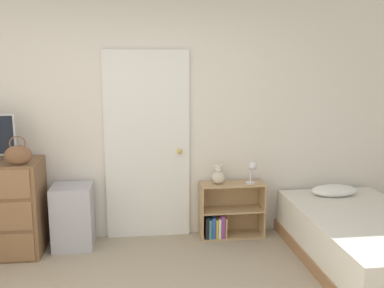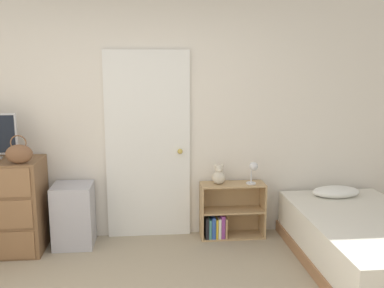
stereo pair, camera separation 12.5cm
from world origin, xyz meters
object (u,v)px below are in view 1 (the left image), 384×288
bookshelf (227,214)px  teddy_bear (218,175)px  bed (365,241)px  desk_lamp (253,168)px  handbag (18,155)px  storage_bin (73,216)px

bookshelf → teddy_bear: bearing=-176.5°
bookshelf → bed: (1.15, -0.83, -0.01)m
bookshelf → desk_lamp: (0.27, -0.04, 0.52)m
handbag → desk_lamp: size_ratio=1.14×
desk_lamp → bed: bearing=-41.7°
handbag → bed: handbag is taller
storage_bin → teddy_bear: size_ratio=2.99×
bookshelf → storage_bin: bearing=-177.5°
teddy_bear → desk_lamp: desk_lamp is taller
storage_bin → desk_lamp: size_ratio=2.70×
bed → bookshelf: bearing=144.1°
teddy_bear → bed: size_ratio=0.11×
handbag → bed: size_ratio=0.14×
handbag → desk_lamp: (2.32, 0.27, -0.27)m
storage_bin → bed: bearing=-15.3°
handbag → bookshelf: bearing=8.7°
bed → desk_lamp: bearing=138.3°
bookshelf → desk_lamp: 0.58m
handbag → desk_lamp: handbag is taller
teddy_bear → bed: (1.25, -0.83, -0.46)m
bed → teddy_bear: bearing=146.5°
teddy_bear → bed: teddy_bear is taller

